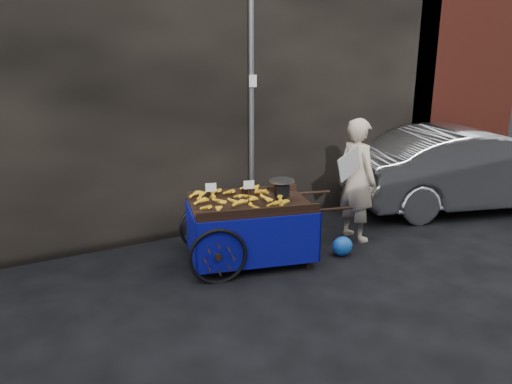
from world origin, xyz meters
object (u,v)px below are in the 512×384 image
banana_cart (247,210)px  plastic_bag (342,246)px  vendor (357,180)px  parked_car (471,168)px

banana_cart → plastic_bag: 1.51m
vendor → banana_cart: bearing=84.7°
banana_cart → vendor: size_ratio=1.28×
banana_cart → plastic_bag: bearing=-5.6°
plastic_bag → parked_car: parked_car is taller
banana_cart → vendor: bearing=13.7°
plastic_bag → parked_car: (3.45, 0.68, 0.61)m
plastic_bag → parked_car: size_ratio=0.07×
vendor → parked_car: bearing=-90.1°
banana_cart → vendor: 1.89m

